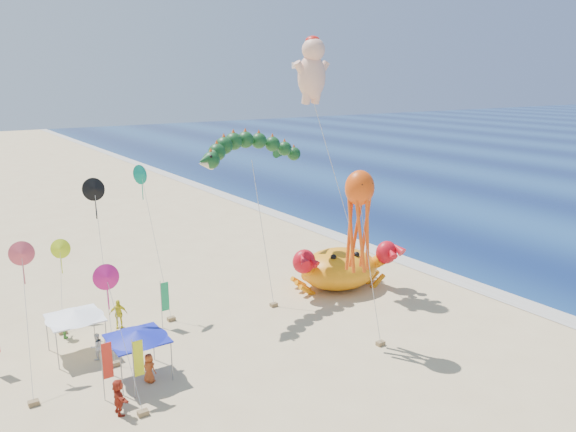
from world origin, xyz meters
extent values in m
plane|color=#D1B784|center=(0.00, 0.00, 0.00)|extent=(320.00, 320.00, 0.00)
plane|color=silver|center=(12.00, 0.00, 0.01)|extent=(320.00, 320.00, 0.00)
ellipsoid|color=orange|center=(3.22, 2.78, 1.49)|extent=(7.35, 6.58, 2.98)
sphere|color=red|center=(-0.11, 1.54, 2.81)|extent=(1.77, 1.77, 1.77)
sphere|color=black|center=(2.29, 1.74, 2.81)|extent=(0.46, 0.46, 0.46)
sphere|color=red|center=(6.55, 1.54, 2.81)|extent=(1.77, 1.77, 1.77)
sphere|color=black|center=(4.16, 1.74, 2.81)|extent=(0.46, 0.46, 0.46)
cone|color=#0F3A17|center=(-7.68, 5.10, 10.62)|extent=(1.40, 1.03, 1.14)
cylinder|color=#B2B2B2|center=(-2.98, 3.72, 5.10)|extent=(0.05, 2.79, 9.92)
cube|color=olive|center=(-2.97, 2.35, 0.12)|extent=(0.50, 0.35, 0.25)
ellipsoid|color=#FFBA9B|center=(2.33, 5.34, 15.72)|extent=(2.20, 1.81, 3.23)
sphere|color=#FFBA9B|center=(2.33, 5.14, 17.61)|extent=(1.69, 1.69, 1.69)
ellipsoid|color=red|center=(2.33, 5.24, 18.21)|extent=(1.09, 1.09, 0.77)
cylinder|color=#B2B2B2|center=(5.12, 5.48, 7.29)|extent=(5.63, 0.33, 14.30)
cube|color=olive|center=(7.92, 5.63, 0.12)|extent=(0.50, 0.35, 0.25)
ellipsoid|color=#E8490C|center=(-1.71, -4.93, 9.54)|extent=(1.78, 1.60, 2.04)
cylinder|color=#B2B2B2|center=(-1.26, -5.57, 4.55)|extent=(0.96, 1.34, 8.81)
cube|color=olive|center=(-0.81, -6.22, 0.12)|extent=(0.50, 0.35, 0.25)
cylinder|color=gray|center=(-15.44, -3.03, 1.10)|extent=(0.06, 0.06, 2.20)
cylinder|color=gray|center=(-12.77, -3.03, 1.10)|extent=(0.06, 0.06, 2.20)
cylinder|color=gray|center=(-15.44, -0.36, 1.10)|extent=(0.06, 0.06, 2.20)
cylinder|color=gray|center=(-12.77, -0.36, 1.10)|extent=(0.06, 0.06, 2.20)
cube|color=#121CA1|center=(-14.10, -1.69, 2.24)|extent=(2.91, 2.91, 0.08)
cone|color=#121CA1|center=(-14.10, -1.69, 2.48)|extent=(3.20, 3.20, 0.45)
cylinder|color=gray|center=(-17.53, 1.56, 1.10)|extent=(0.06, 0.06, 2.20)
cylinder|color=gray|center=(-14.85, 1.56, 1.10)|extent=(0.06, 0.06, 2.20)
cylinder|color=gray|center=(-17.53, 4.23, 1.10)|extent=(0.06, 0.06, 2.20)
cylinder|color=gray|center=(-14.85, 4.23, 1.10)|extent=(0.06, 0.06, 2.20)
cube|color=white|center=(-16.19, 2.90, 2.24)|extent=(2.92, 2.92, 0.08)
cone|color=white|center=(-16.19, 2.90, 2.48)|extent=(3.21, 3.21, 0.45)
cylinder|color=gray|center=(-14.98, -3.57, 1.60)|extent=(0.05, 0.05, 3.20)
cube|color=yellow|center=(-14.70, -3.57, 2.10)|extent=(0.50, 0.04, 1.90)
cylinder|color=gray|center=(-16.33, -2.94, 1.60)|extent=(0.05, 0.05, 3.20)
cube|color=red|center=(-16.05, -2.94, 2.10)|extent=(0.50, 0.04, 1.90)
cylinder|color=gray|center=(-10.80, 3.37, 1.60)|extent=(0.05, 0.05, 3.20)
cube|color=#199A58|center=(-10.52, 3.37, 2.10)|extent=(0.50, 0.04, 1.90)
imported|color=silver|center=(-15.43, 1.55, 0.79)|extent=(0.89, 0.76, 1.57)
imported|color=#AD2F1B|center=(-16.08, -4.52, 0.90)|extent=(0.56, 1.69, 1.81)
imported|color=#AD441B|center=(-13.84, -2.52, 0.80)|extent=(0.81, 0.93, 1.61)
imported|color=yellow|center=(-13.09, 5.02, 0.94)|extent=(1.20, 0.81, 1.89)
imported|color=#316C24|center=(-16.30, 5.34, 0.81)|extent=(1.02, 1.20, 1.62)
cone|color=#D94856|center=(-18.63, 2.36, 6.68)|extent=(1.30, 0.51, 1.32)
cylinder|color=#B2B2B2|center=(-18.38, 0.86, 3.37)|extent=(0.55, 3.04, 6.45)
cube|color=olive|center=(-18.13, -0.64, 0.12)|extent=(0.50, 0.35, 0.25)
cone|color=black|center=(-14.56, 2.57, 9.65)|extent=(1.30, 0.51, 1.32)
cylinder|color=#B2B2B2|center=(-14.31, 1.07, 4.85)|extent=(0.55, 3.04, 9.41)
cube|color=olive|center=(-14.06, -0.43, 0.12)|extent=(0.50, 0.35, 0.25)
cone|color=#0E9F74|center=(-10.42, 6.67, 9.51)|extent=(1.30, 0.51, 1.32)
cylinder|color=#B2B2B2|center=(-10.17, 5.17, 4.78)|extent=(0.55, 3.04, 9.28)
cube|color=olive|center=(-9.92, 3.67, 0.12)|extent=(0.50, 0.35, 0.25)
cone|color=#CE1673|center=(-15.55, -2.14, 6.10)|extent=(1.30, 0.51, 1.32)
cylinder|color=#B2B2B2|center=(-15.30, -3.64, 3.08)|extent=(0.55, 3.04, 5.87)
cube|color=olive|center=(-15.05, -5.14, 0.12)|extent=(0.50, 0.35, 0.25)
cone|color=#C0E219|center=(-15.48, 8.78, 4.75)|extent=(1.30, 0.51, 1.32)
cylinder|color=#B2B2B2|center=(-15.23, 7.28, 2.40)|extent=(0.54, 3.04, 4.52)
cube|color=olive|center=(-14.98, 5.78, 0.12)|extent=(0.50, 0.35, 0.25)
camera|label=1|loc=(-22.65, -28.77, 15.66)|focal=35.00mm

